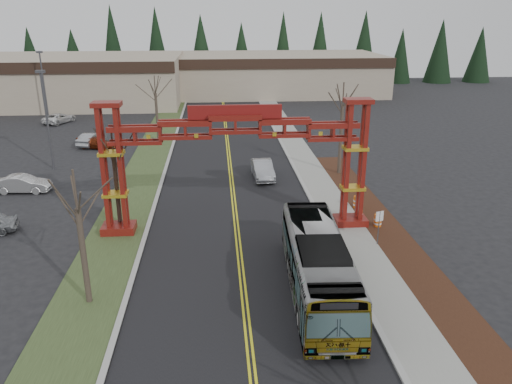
{
  "coord_description": "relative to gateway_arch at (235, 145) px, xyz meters",
  "views": [
    {
      "loc": [
        -1.21,
        -13.65,
        14.1
      ],
      "look_at": [
        1.05,
        14.39,
        3.98
      ],
      "focal_mm": 35.0,
      "sensor_mm": 36.0,
      "label": 1
    }
  ],
  "objects": [
    {
      "name": "lane_line_left",
      "position": [
        -0.12,
        7.0,
        -5.96
      ],
      "size": [
        0.12,
        100.0,
        0.01
      ],
      "primitive_type": "cube",
      "color": "yellow",
      "rests_on": "road"
    },
    {
      "name": "barrel_south",
      "position": [
        9.78,
        -0.59,
        -5.49
      ],
      "size": [
        0.53,
        0.53,
        0.98
      ],
      "color": "#E35F0C",
      "rests_on": "ground"
    },
    {
      "name": "gateway_arch",
      "position": [
        0.0,
        0.0,
        0.0
      ],
      "size": [
        18.2,
        1.6,
        8.9
      ],
      "color": "maroon",
      "rests_on": "ground"
    },
    {
      "name": "street_sign",
      "position": [
        8.86,
        -3.45,
        -4.26
      ],
      "size": [
        0.53,
        0.2,
        2.39
      ],
      "color": "#3F3F44",
      "rests_on": "ground"
    },
    {
      "name": "grass_median",
      "position": [
        -8.0,
        7.0,
        -5.94
      ],
      "size": [
        4.0,
        110.0,
        0.08
      ],
      "primitive_type": "cube",
      "color": "#364723",
      "rests_on": "ground"
    },
    {
      "name": "curb_right",
      "position": [
        6.15,
        7.0,
        -5.91
      ],
      "size": [
        0.3,
        110.0,
        0.15
      ],
      "primitive_type": "cube",
      "color": "#AFAFAA",
      "rests_on": "ground"
    },
    {
      "name": "landscape_strip",
      "position": [
        10.2,
        -8.0,
        -5.92
      ],
      "size": [
        2.6,
        50.0,
        0.12
      ],
      "primitive_type": "cube",
      "color": "black",
      "rests_on": "ground"
    },
    {
      "name": "silver_sedan",
      "position": [
        2.83,
        11.11,
        -5.18
      ],
      "size": [
        1.94,
        4.94,
        1.6
      ],
      "primitive_type": "imported",
      "rotation": [
        0.0,
        0.0,
        0.05
      ],
      "color": "#A5A8AD",
      "rests_on": "ground"
    },
    {
      "name": "bare_tree_median_far",
      "position": [
        -8.0,
        25.98,
        -0.52
      ],
      "size": [
        3.01,
        3.01,
        7.49
      ],
      "color": "#382D26",
      "rests_on": "ground"
    },
    {
      "name": "curb_left",
      "position": [
        -6.15,
        7.0,
        -5.91
      ],
      "size": [
        0.3,
        110.0,
        0.15
      ],
      "primitive_type": "cube",
      "color": "#AFAFAA",
      "rests_on": "ground"
    },
    {
      "name": "conifer_treeline",
      "position": [
        0.25,
        74.0,
        0.5
      ],
      "size": [
        116.1,
        5.6,
        13.0
      ],
      "color": "black",
      "rests_on": "ground"
    },
    {
      "name": "sidewalk_right",
      "position": [
        7.6,
        7.0,
        -5.91
      ],
      "size": [
        2.6,
        110.0,
        0.14
      ],
      "primitive_type": "cube",
      "color": "gray",
      "rests_on": "ground"
    },
    {
      "name": "parked_car_far_a",
      "position": [
        -15.24,
        24.41,
        -5.25
      ],
      "size": [
        2.68,
        4.67,
        1.46
      ],
      "primitive_type": "imported",
      "rotation": [
        0.0,
        0.0,
        2.87
      ],
      "color": "#96989D",
      "rests_on": "ground"
    },
    {
      "name": "road",
      "position": [
        -0.0,
        7.0,
        -5.97
      ],
      "size": [
        12.0,
        110.0,
        0.02
      ],
      "primitive_type": "cube",
      "color": "black",
      "rests_on": "ground"
    },
    {
      "name": "light_pole_far",
      "position": [
        -24.85,
        40.36,
        -0.64
      ],
      "size": [
        0.8,
        0.4,
        9.23
      ],
      "color": "#3F3F44",
      "rests_on": "ground"
    },
    {
      "name": "bare_tree_right_far",
      "position": [
        10.0,
        11.72,
        0.28
      ],
      "size": [
        3.16,
        3.16,
        8.4
      ],
      "color": "#382D26",
      "rests_on": "ground"
    },
    {
      "name": "retail_building_east",
      "position": [
        10.0,
        61.95,
        -2.47
      ],
      "size": [
        38.0,
        20.3,
        7.0
      ],
      "color": "tan",
      "rests_on": "ground"
    },
    {
      "name": "parked_car_near_b",
      "position": [
        -17.36,
        8.92,
        -5.25
      ],
      "size": [
        4.49,
        1.75,
        1.46
      ],
      "primitive_type": "imported",
      "rotation": [
        0.0,
        0.0,
        1.52
      ],
      "color": "silver",
      "rests_on": "ground"
    },
    {
      "name": "parked_car_mid_a",
      "position": [
        -14.39,
        22.98,
        -5.37
      ],
      "size": [
        4.57,
        3.15,
        1.23
      ],
      "primitive_type": "imported",
      "rotation": [
        0.0,
        0.0,
        1.2
      ],
      "color": "maroon",
      "rests_on": "ground"
    },
    {
      "name": "barrel_mid",
      "position": [
        8.78,
        0.52,
        -5.53
      ],
      "size": [
        0.49,
        0.49,
        0.91
      ],
      "color": "#E35F0C",
      "rests_on": "ground"
    },
    {
      "name": "light_pole_near",
      "position": [
        -16.85,
        15.48,
        -0.63
      ],
      "size": [
        0.8,
        0.4,
        9.26
      ],
      "color": "#3F3F44",
      "rests_on": "ground"
    },
    {
      "name": "retail_building_west",
      "position": [
        -30.0,
        53.96,
        -2.22
      ],
      "size": [
        46.0,
        22.3,
        7.5
      ],
      "color": "tan",
      "rests_on": "ground"
    },
    {
      "name": "bare_tree_median_near",
      "position": [
        -8.0,
        -8.7,
        -0.81
      ],
      "size": [
        3.02,
        3.02,
        7.19
      ],
      "color": "#382D26",
      "rests_on": "ground"
    },
    {
      "name": "barrel_north",
      "position": [
        9.29,
        2.98,
        -5.47
      ],
      "size": [
        0.56,
        0.56,
        1.03
      ],
      "color": "#E35F0C",
      "rests_on": "ground"
    },
    {
      "name": "lane_line_right",
      "position": [
        0.12,
        7.0,
        -5.96
      ],
      "size": [
        0.12,
        100.0,
        0.01
      ],
      "primitive_type": "cube",
      "color": "yellow",
      "rests_on": "road"
    },
    {
      "name": "transit_bus",
      "position": [
        3.89,
        -8.73,
        -4.33
      ],
      "size": [
        3.38,
        12.01,
        3.31
      ],
      "primitive_type": "imported",
      "rotation": [
        0.0,
        0.0,
        -0.05
      ],
      "color": "#979A9E",
      "rests_on": "ground"
    },
    {
      "name": "parked_car_far_b",
      "position": [
        -22.4,
        37.11,
        -5.3
      ],
      "size": [
        4.05,
        5.38,
        1.36
      ],
      "primitive_type": "imported",
      "rotation": [
        0.0,
        0.0,
        2.72
      ],
      "color": "white",
      "rests_on": "ground"
    },
    {
      "name": "bare_tree_median_mid",
      "position": [
        -8.0,
        0.6,
        -0.84
      ],
      "size": [
        2.95,
        2.95,
        7.13
      ],
      "color": "#382D26",
      "rests_on": "ground"
    }
  ]
}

